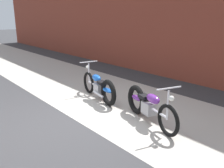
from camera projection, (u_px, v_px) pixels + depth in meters
name	position (u px, v px, depth m)	size (l,w,h in m)	color
ground_plane	(76.00, 120.00, 5.70)	(80.00, 80.00, 0.00)	#38383A
sidewalk_slab	(129.00, 104.00, 6.78)	(36.00, 3.50, 0.01)	#B2ADA3
brick_building_wall	(205.00, 0.00, 8.12)	(36.00, 0.50, 5.77)	brown
motorcycle_blue	(100.00, 87.00, 6.94)	(1.99, 0.68, 1.03)	black
motorcycle_purple	(147.00, 105.00, 5.58)	(1.96, 0.79, 1.03)	black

